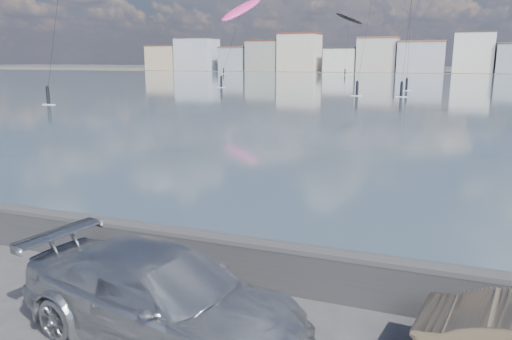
% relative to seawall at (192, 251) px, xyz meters
% --- Properties ---
extents(ground, '(700.00, 700.00, 0.00)m').
position_rel_seawall_xyz_m(ground, '(0.00, -2.70, -0.58)').
color(ground, '#333335').
rests_on(ground, ground).
extents(bay_water, '(500.00, 177.00, 0.00)m').
position_rel_seawall_xyz_m(bay_water, '(0.00, 88.80, -0.58)').
color(bay_water, '#3A565F').
rests_on(bay_water, ground).
extents(far_shore_strip, '(500.00, 60.00, 0.00)m').
position_rel_seawall_xyz_m(far_shore_strip, '(0.00, 197.30, -0.57)').
color(far_shore_strip, '#4C473D').
rests_on(far_shore_strip, ground).
extents(seawall, '(400.00, 0.36, 1.08)m').
position_rel_seawall_xyz_m(seawall, '(0.00, 0.00, 0.00)').
color(seawall, '#28282B').
rests_on(seawall, ground).
extents(far_buildings, '(240.79, 13.26, 14.60)m').
position_rel_seawall_xyz_m(far_buildings, '(1.31, 183.30, 5.44)').
color(far_buildings, '#CCB293').
rests_on(far_buildings, ground).
extents(car_silver, '(5.64, 3.00, 1.56)m').
position_rel_seawall_xyz_m(car_silver, '(0.76, -2.44, 0.20)').
color(car_silver, silver).
rests_on(car_silver, ground).
extents(kitesurfer_3, '(8.99, 16.60, 19.20)m').
position_rel_seawall_xyz_m(kitesurfer_3, '(-26.32, 151.32, 16.12)').
color(kitesurfer_3, black).
rests_on(kitesurfer_3, ground).
extents(kitesurfer_8, '(6.55, 17.13, 16.61)m').
position_rel_seawall_xyz_m(kitesurfer_8, '(-32.09, 78.94, 12.87)').
color(kitesurfer_8, '#E5338C').
rests_on(kitesurfer_8, ground).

